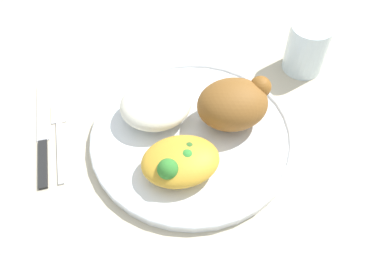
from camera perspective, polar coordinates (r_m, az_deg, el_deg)
The scene contains 8 objects.
ground_plane at distance 0.58m, azimuth -0.00°, elevation -1.56°, with size 2.00×2.00×0.00m, color #C2B59A.
plate at distance 0.57m, azimuth -0.00°, elevation -1.07°, with size 0.29×0.29×0.02m.
roasted_chicken at distance 0.56m, azimuth 6.01°, elevation 3.52°, with size 0.11×0.08×0.06m.
rice_pile at distance 0.58m, azimuth -5.18°, elevation 3.32°, with size 0.10×0.09×0.04m, color white.
mac_cheese_with_broccoli at distance 0.52m, azimuth -1.70°, elevation -4.71°, with size 0.10×0.08×0.04m.
fork at distance 0.61m, azimuth -18.37°, elevation -1.17°, with size 0.02×0.14×0.01m.
knife at distance 0.61m, azimuth -20.51°, elevation -1.69°, with size 0.02×0.19×0.01m.
water_glass at distance 0.68m, azimuth 16.02°, elevation 10.94°, with size 0.07×0.07×0.08m, color silver.
Camera 1 is at (-0.07, -0.34, 0.47)m, focal length 37.45 mm.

